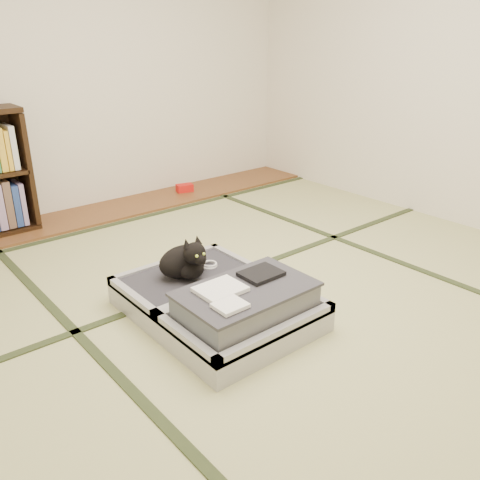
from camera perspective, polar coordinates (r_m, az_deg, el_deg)
floor at (r=2.92m, az=3.66°, el=-6.82°), size 4.50×4.50×0.00m
wood_strip at (r=4.45m, az=-14.22°, el=3.25°), size 4.00×0.50×0.02m
red_item at (r=4.82m, az=-6.24°, el=5.84°), size 0.17×0.12×0.07m
room_shell at (r=2.55m, az=4.54°, el=23.24°), size 4.50×4.50×4.50m
tatami_borders at (r=3.25m, az=-2.31°, el=-3.48°), size 4.00×4.50×0.01m
suitcase at (r=2.69m, az=-2.14°, el=-7.01°), size 0.75×1.00×0.30m
cat at (r=2.82m, az=-6.09°, el=-2.37°), size 0.33×0.34×0.27m
cable_coil at (r=2.98m, az=-3.51°, el=-2.80°), size 0.10×0.10×0.03m
hanger at (r=3.09m, az=-6.81°, el=-4.95°), size 0.39×0.27×0.01m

